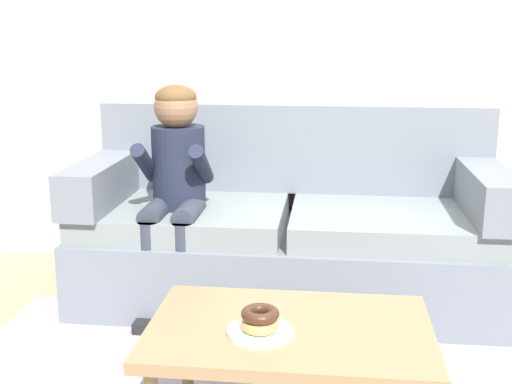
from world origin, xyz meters
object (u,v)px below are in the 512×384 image
person_child (175,176)px  donut (260,325)px  couch (289,231)px  toy_controller (413,374)px  coffee_table (289,339)px

person_child → donut: size_ratio=9.18×
couch → donut: 1.34m
toy_controller → person_child: bearing=169.3°
couch → donut: (-0.00, -1.33, 0.10)m
person_child → donut: bearing=-64.4°
couch → donut: size_ratio=17.40×
couch → person_child: person_child is taller
donut → toy_controller: 0.87m
person_child → donut: (0.54, -1.12, -0.22)m
donut → toy_controller: donut is taller
coffee_table → donut: donut is taller
couch → coffee_table: (0.09, -1.27, 0.03)m
coffee_table → person_child: (-0.63, 1.06, 0.29)m
coffee_table → person_child: 1.26m
coffee_table → donut: 0.14m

